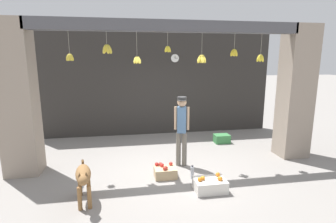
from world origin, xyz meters
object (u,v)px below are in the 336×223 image
Objects in this scene: dog at (83,177)px; produce_box_green at (222,139)px; shopkeeper at (182,126)px; fruit_crate_oranges at (210,185)px; fruit_crate_apples at (165,172)px; water_bottle at (192,173)px; wall_clock at (175,58)px.

dog is 2.07× the size of produce_box_green.
shopkeeper is 2.29m from produce_box_green.
shopkeeper reaches higher than fruit_crate_oranges.
fruit_crate_oranges is (2.29, 0.04, -0.36)m from dog.
shopkeeper is 1.55m from fruit_crate_oranges.
water_bottle is (0.55, -0.18, 0.02)m from fruit_crate_apples.
shopkeeper reaches higher than dog.
produce_box_green is at bearing 64.83° from fruit_crate_oranges.
fruit_crate_apples reaches higher than produce_box_green.
shopkeeper reaches higher than water_bottle.
shopkeeper is at bearing 114.85° from dog.
water_bottle is at bearing -124.32° from produce_box_green.
water_bottle is (0.07, -0.72, -0.82)m from shopkeeper.
shopkeeper is 3.13m from wall_clock.
water_bottle is at bearing -18.72° from fruit_crate_apples.
dog is at bearing 47.89° from shopkeeper.
produce_box_green is (1.56, 1.45, -0.84)m from shopkeeper.
wall_clock is at bearing 141.08° from dog.
water_bottle is at bearing 110.58° from shopkeeper.
produce_box_green is at bearing -122.32° from shopkeeper.
fruit_crate_apples is 2.84m from produce_box_green.
produce_box_green is 2.63m from water_bottle.
wall_clock is at bearing 133.43° from produce_box_green.
fruit_crate_oranges is at bearing 82.60° from dog.
fruit_crate_apples is at bearing -135.57° from produce_box_green.
fruit_crate_apples is at bearing 161.28° from water_bottle.
dog reaches higher than fruit_crate_oranges.
dog is at bearing -120.57° from wall_clock.
fruit_crate_oranges is at bearing -44.83° from fruit_crate_apples.
shopkeeper is 3.64× the size of produce_box_green.
wall_clock is at bearing -83.05° from shopkeeper.
dog is 2.32m from fruit_crate_oranges.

